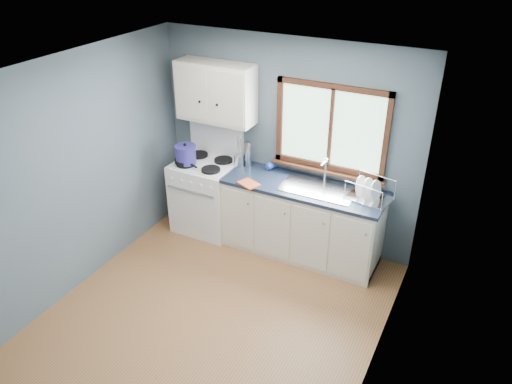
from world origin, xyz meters
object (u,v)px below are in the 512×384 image
at_px(stockpot, 186,154).
at_px(thermos, 248,154).
at_px(gas_range, 207,194).
at_px(sink, 318,194).
at_px(dish_rack, 369,193).
at_px(base_cabinets, 301,223).
at_px(skillet, 185,161).
at_px(utensil_crock, 239,160).

relative_size(stockpot, thermos, 1.01).
bearing_deg(gas_range, sink, 0.71).
bearing_deg(dish_rack, base_cabinets, -165.39).
relative_size(gas_range, dish_rack, 2.65).
relative_size(gas_range, sink, 1.62).
bearing_deg(dish_rack, thermos, -173.02).
height_order(gas_range, base_cabinets, gas_range).
distance_m(gas_range, skillet, 0.55).
xyz_separation_m(gas_range, utensil_crock, (0.41, 0.14, 0.51)).
xyz_separation_m(stockpot, thermos, (0.69, 0.33, 0.01)).
bearing_deg(stockpot, thermos, 25.48).
bearing_deg(dish_rack, stockpot, -163.27).
bearing_deg(base_cabinets, stockpot, -173.52).
bearing_deg(dish_rack, skillet, -163.10).
height_order(gas_range, stockpot, gas_range).
height_order(sink, dish_rack, sink).
bearing_deg(utensil_crock, dish_rack, -2.88).
relative_size(sink, utensil_crock, 2.13).
xyz_separation_m(base_cabinets, skillet, (-1.49, -0.18, 0.58)).
height_order(stockpot, thermos, thermos).
relative_size(gas_range, skillet, 3.43).
bearing_deg(thermos, dish_rack, -4.31).
distance_m(stockpot, dish_rack, 2.23).
bearing_deg(skillet, sink, 28.46).
height_order(thermos, dish_rack, thermos).
bearing_deg(thermos, base_cabinets, -11.27).
bearing_deg(utensil_crock, skillet, -153.06).
distance_m(skillet, stockpot, 0.09).
bearing_deg(gas_range, base_cabinets, 0.82).
bearing_deg(base_cabinets, thermos, 168.73).
height_order(utensil_crock, dish_rack, utensil_crock).
height_order(base_cabinets, sink, sink).
bearing_deg(gas_range, stockpot, -139.64).
distance_m(sink, skillet, 1.68).
height_order(sink, utensil_crock, utensil_crock).
relative_size(utensil_crock, thermos, 1.22).
height_order(gas_range, utensil_crock, gas_range).
xyz_separation_m(sink, utensil_crock, (-1.08, 0.13, 0.14)).
xyz_separation_m(sink, thermos, (-0.98, 0.16, 0.22)).
height_order(gas_range, skillet, gas_range).
bearing_deg(stockpot, base_cabinets, 6.48).
distance_m(stockpot, thermos, 0.76).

